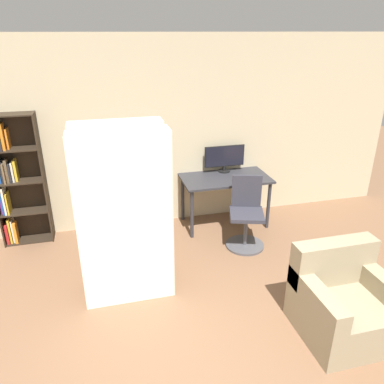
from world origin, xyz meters
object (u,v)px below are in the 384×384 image
at_px(mattress_far, 123,205).
at_px(armchair, 343,302).
at_px(mattress_near, 126,221).
at_px(monitor, 224,157).
at_px(office_chair, 246,218).
at_px(bookshelf, 14,179).

xyz_separation_m(mattress_far, armchair, (1.94, -1.40, -0.62)).
bearing_deg(armchair, mattress_near, 152.40).
bearing_deg(armchair, monitor, 97.15).
height_order(monitor, armchair, monitor).
bearing_deg(monitor, office_chair, -88.71).
height_order(mattress_near, mattress_far, same).
height_order(office_chair, bookshelf, bookshelf).
height_order(monitor, bookshelf, bookshelf).
bearing_deg(bookshelf, armchair, -38.67).
bearing_deg(armchair, office_chair, 100.12).
bearing_deg(bookshelf, monitor, 0.05).
bearing_deg(armchair, mattress_far, 144.15).
bearing_deg(mattress_far, armchair, -35.85).
xyz_separation_m(monitor, office_chair, (0.02, -0.89, -0.58)).
xyz_separation_m(mattress_near, armchair, (1.94, -1.01, -0.62)).
relative_size(monitor, armchair, 0.72).
relative_size(bookshelf, mattress_far, 0.95).
relative_size(mattress_near, armchair, 2.21).
relative_size(monitor, mattress_near, 0.33).
distance_m(mattress_near, armchair, 2.27).
bearing_deg(monitor, armchair, -82.85).
relative_size(office_chair, mattress_near, 0.51).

